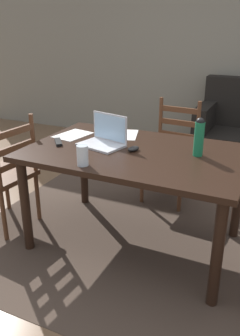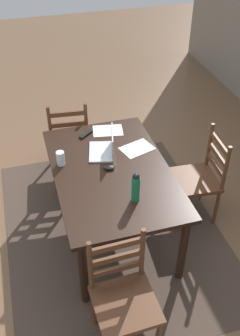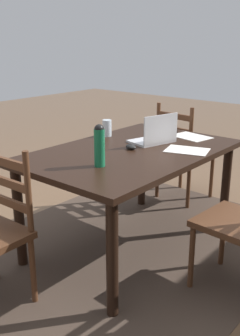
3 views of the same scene
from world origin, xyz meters
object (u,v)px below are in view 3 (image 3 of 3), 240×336
at_px(dining_table, 131,162).
at_px(chair_left_near, 183,154).
at_px(tv_remote, 167,132).
at_px(drinking_glass, 107,128).
at_px(computer_mouse, 131,147).
at_px(laptop, 155,136).
at_px(water_bottle, 99,145).

distance_m(dining_table, chair_left_near, 1.11).
bearing_deg(chair_left_near, tv_remote, 13.14).
distance_m(dining_table, drinking_glass, 0.48).
height_order(computer_mouse, tv_remote, computer_mouse).
bearing_deg(tv_remote, laptop, -20.21).
distance_m(dining_table, tv_remote, 0.62).
height_order(dining_table, water_bottle, water_bottle).
height_order(chair_left_near, drinking_glass, chair_left_near).
distance_m(dining_table, water_bottle, 0.49).
bearing_deg(computer_mouse, laptop, -170.17).
bearing_deg(dining_table, water_bottle, 11.27).
bearing_deg(water_bottle, drinking_glass, -141.59).
bearing_deg(dining_table, laptop, 175.07).
bearing_deg(laptop, computer_mouse, -8.66).
bearing_deg(drinking_glass, computer_mouse, 64.90).
distance_m(chair_left_near, tv_remote, 0.57).
bearing_deg(computer_mouse, tv_remote, -153.68).
bearing_deg(water_bottle, laptop, -174.83).
relative_size(drinking_glass, tv_remote, 0.78).
height_order(dining_table, tv_remote, tv_remote).
relative_size(dining_table, laptop, 4.28).
relative_size(laptop, water_bottle, 1.37).
relative_size(drinking_glass, computer_mouse, 1.33).
height_order(dining_table, drinking_glass, drinking_glass).
bearing_deg(dining_table, tv_remote, -170.91).
bearing_deg(laptop, dining_table, -4.93).
xyz_separation_m(laptop, computer_mouse, (0.25, -0.04, -0.04)).
height_order(chair_left_near, laptop, laptop).
distance_m(water_bottle, tv_remote, 1.05).
bearing_deg(laptop, chair_left_near, -164.22).
height_order(drinking_glass, computer_mouse, drinking_glass).
bearing_deg(laptop, water_bottle, 5.17).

